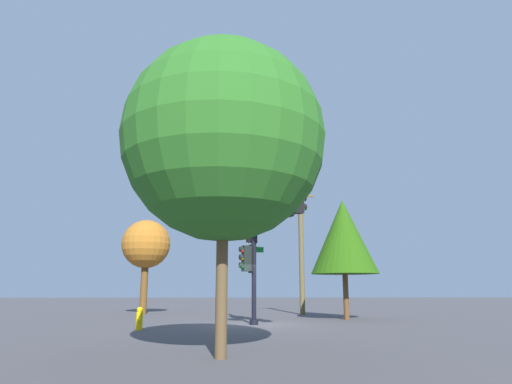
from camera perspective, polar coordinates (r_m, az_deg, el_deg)
The scene contains 7 objects.
ground_plane at distance 19.78m, azimuth -0.26°, elevation -16.46°, with size 120.00×120.00×0.00m, color #474548.
signal_pole_assembly at distance 18.64m, azimuth 1.43°, elevation -3.84°, with size 4.69×2.54×6.34m.
utility_pole at distance 27.34m, azimuth 5.76°, elevation -6.88°, with size 0.53×1.78×7.71m.
fire_hydrant at distance 17.68m, azimuth -14.55°, elevation -15.27°, with size 0.33×0.24×0.83m.
tree_near at distance 10.87m, azimuth -4.09°, elevation 6.47°, with size 4.83×4.83×7.37m.
tree_mid at distance 28.66m, azimuth -13.75°, elevation -6.52°, with size 2.95×2.95×5.65m.
tree_far at distance 23.53m, azimuth 11.02°, elevation -5.57°, with size 3.40×3.40×5.99m.
Camera 1 is at (19.72, -0.44, 1.49)m, focal length 31.57 mm.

